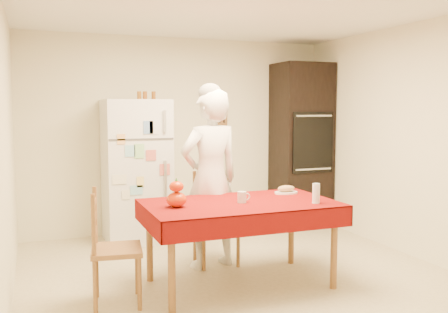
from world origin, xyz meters
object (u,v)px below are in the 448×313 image
seated_woman (210,179)px  oven_cabinet (301,145)px  chair_far (214,214)px  pumpkin_lower (177,199)px  wine_glass (316,193)px  refrigerator (136,171)px  bread_plate (286,193)px  dining_table (240,210)px  chair_left (108,244)px  coffee_mug (242,197)px

seated_woman → oven_cabinet: bearing=-154.4°
oven_cabinet → chair_far: bearing=-145.0°
chair_far → pumpkin_lower: bearing=-127.2°
seated_woman → wine_glass: bearing=116.8°
oven_cabinet → refrigerator: bearing=-178.8°
wine_glass → seated_woman: bearing=127.5°
refrigerator → bread_plate: (1.16, -1.61, -0.08)m
seated_woman → pumpkin_lower: bearing=38.8°
dining_table → bread_plate: bearing=22.5°
chair_left → pumpkin_lower: chair_left is taller
chair_left → coffee_mug: size_ratio=9.50×
refrigerator → seated_woman: 1.36m
dining_table → wine_glass: wine_glass is taller
chair_left → seated_woman: 1.33m
pumpkin_lower → bread_plate: bearing=12.4°
refrigerator → chair_far: refrigerator is taller
coffee_mug → wine_glass: wine_glass is taller
refrigerator → dining_table: refrigerator is taller
coffee_mug → oven_cabinet: bearing=48.6°
dining_table → pumpkin_lower: bearing=-178.7°
coffee_mug → bread_plate: size_ratio=0.42×
pumpkin_lower → bread_plate: pumpkin_lower is taller
seated_woman → wine_glass: seated_woman is taller
oven_cabinet → chair_far: (-1.70, -1.19, -0.59)m
seated_woman → wine_glass: (0.68, -0.88, -0.04)m
pumpkin_lower → wine_glass: wine_glass is taller
seated_woman → coffee_mug: seated_woman is taller
chair_left → pumpkin_lower: size_ratio=5.46×
dining_table → pumpkin_lower: pumpkin_lower is taller
oven_cabinet → chair_far: size_ratio=2.32×
pumpkin_lower → refrigerator: bearing=89.2°
refrigerator → pumpkin_lower: 1.88m
refrigerator → coffee_mug: (0.57, -1.89, -0.04)m
oven_cabinet → wine_glass: size_ratio=12.50×
refrigerator → oven_cabinet: 2.29m
wine_glass → bread_plate: (-0.01, 0.54, -0.08)m
seated_woman → pumpkin_lower: (-0.52, -0.61, -0.07)m
pumpkin_lower → wine_glass: size_ratio=0.99×
refrigerator → chair_left: refrigerator is taller
coffee_mug → pumpkin_lower: size_ratio=0.57×
chair_left → seated_woman: (1.10, 0.63, 0.39)m
pumpkin_lower → wine_glass: 1.23m
bread_plate → chair_far: bearing=141.4°
coffee_mug → wine_glass: 0.66m
refrigerator → oven_cabinet: size_ratio=0.77×
dining_table → bread_plate: size_ratio=7.08×
dining_table → chair_left: bearing=-178.2°
seated_woman → bread_plate: size_ratio=7.44×
chair_far → dining_table: bearing=-88.7°
oven_cabinet → dining_table: (-1.71, -1.91, -0.41)m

